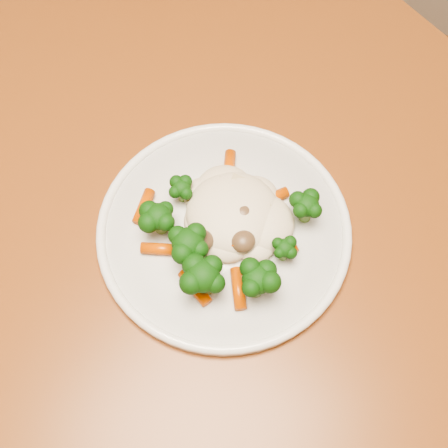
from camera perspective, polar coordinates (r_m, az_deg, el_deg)
name	(u,v)px	position (r m, az deg, el deg)	size (l,w,h in m)	color
dining_table	(186,225)	(0.71, -3.86, -0.08)	(1.37, 1.09, 0.75)	brown
plate	(224,230)	(0.59, 0.00, -0.64)	(0.26, 0.26, 0.01)	white
meal	(225,229)	(0.56, 0.12, -0.54)	(0.18, 0.17, 0.05)	beige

